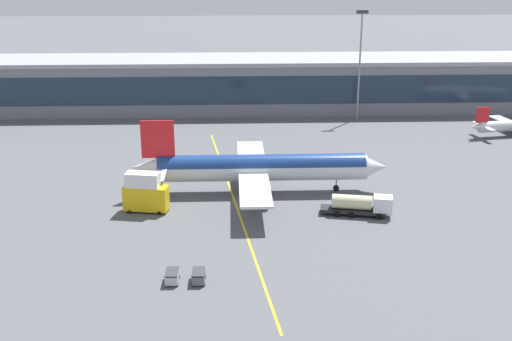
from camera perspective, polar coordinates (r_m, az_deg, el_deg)
name	(u,v)px	position (r m, az deg, el deg)	size (l,w,h in m)	color
ground_plane	(250,203)	(101.65, -0.52, -2.97)	(700.00, 700.00, 0.00)	#515459
apron_lead_in_line	(234,199)	(103.47, -2.01, -2.58)	(0.30, 80.00, 0.01)	yellow
terminal_building	(245,83)	(164.57, -1.04, 7.86)	(189.54, 19.56, 13.32)	slate
main_airliner	(260,168)	(105.03, 0.38, 0.27)	(42.77, 33.61, 12.55)	silver
fuel_tanker	(361,205)	(97.66, 9.48, -3.06)	(11.08, 4.64, 3.25)	#232326
catering_lift	(145,193)	(98.91, -9.98, -1.99)	(7.13, 3.63, 6.30)	yellow
baggage_cart_0	(172,276)	(78.25, -7.59, -9.47)	(1.66, 2.68, 1.48)	#B2B7BC
baggage_cart_1	(198,276)	(77.96, -5.22, -9.48)	(1.66, 2.68, 1.48)	#595B60
apron_light_mast_1	(360,57)	(154.42, 9.38, 10.04)	(2.80, 0.50, 25.97)	gray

